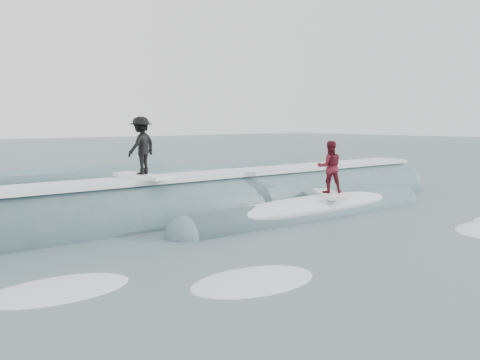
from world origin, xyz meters
TOP-DOWN VIEW (x-y plane):
  - ground at (0.00, 0.00)m, footprint 160.00×160.00m
  - breaking_wave at (0.25, 6.41)m, footprint 20.51×3.97m
  - surfer_black at (-2.63, 6.71)m, footprint 1.15×2.05m
  - surfer_red at (2.52, 4.51)m, footprint 1.54×1.98m
  - whitewater at (1.15, -0.46)m, footprint 14.57×8.87m
  - far_swells at (-1.67, 17.65)m, footprint 34.19×8.65m

SIDE VIEW (x-z plane):
  - ground at x=0.00m, z-range 0.00..0.00m
  - whitewater at x=1.15m, z-range -0.05..0.05m
  - far_swells at x=-1.67m, z-range -0.40..0.40m
  - breaking_wave at x=0.25m, z-range -1.15..1.23m
  - surfer_red at x=2.52m, z-range 0.48..2.14m
  - surfer_black at x=-2.63m, z-range 1.22..2.88m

